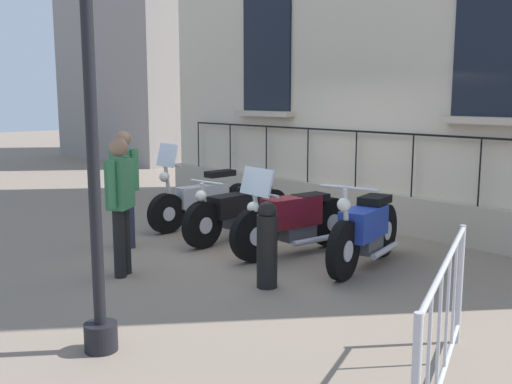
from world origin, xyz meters
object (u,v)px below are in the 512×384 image
(motorcycle_silver, at_px, (204,201))
(motorcycle_maroon, at_px, (293,220))
(pedestrian_standing, at_px, (120,199))
(pedestrian_walking, at_px, (124,182))
(lamppost, at_px, (87,32))
(motorcycle_black, at_px, (239,211))
(motorcycle_blue, at_px, (365,232))
(crowd_barrier, at_px, (443,326))
(bollard, at_px, (267,244))

(motorcycle_silver, relative_size, motorcycle_maroon, 1.05)
(pedestrian_standing, bearing_deg, motorcycle_maroon, 162.28)
(pedestrian_walking, bearing_deg, lamppost, 56.23)
(motorcycle_silver, bearing_deg, motorcycle_black, 81.59)
(motorcycle_maroon, distance_m, pedestrian_walking, 2.43)
(motorcycle_blue, xyz_separation_m, pedestrian_standing, (2.40, -1.76, 0.47))
(motorcycle_silver, distance_m, lamppost, 5.34)
(motorcycle_blue, bearing_deg, pedestrian_walking, -60.20)
(motorcycle_silver, distance_m, pedestrian_standing, 2.87)
(motorcycle_black, xyz_separation_m, crowd_barrier, (2.12, 4.59, 0.14))
(crowd_barrier, relative_size, pedestrian_walking, 1.28)
(pedestrian_standing, distance_m, pedestrian_walking, 1.37)
(motorcycle_silver, distance_m, motorcycle_black, 1.07)
(crowd_barrier, height_order, pedestrian_walking, pedestrian_walking)
(motorcycle_black, height_order, crowd_barrier, crowd_barrier)
(motorcycle_black, bearing_deg, motorcycle_silver, -98.41)
(crowd_barrier, height_order, pedestrian_standing, pedestrian_standing)
(motorcycle_black, distance_m, crowd_barrier, 5.06)
(motorcycle_silver, relative_size, pedestrian_walking, 1.32)
(lamppost, bearing_deg, motorcycle_blue, 180.00)
(motorcycle_maroon, height_order, lamppost, lamppost)
(lamppost, bearing_deg, crowd_barrier, 119.15)
(motorcycle_silver, distance_m, bollard, 3.32)
(lamppost, distance_m, pedestrian_walking, 3.90)
(motorcycle_maroon, bearing_deg, motorcycle_black, -91.18)
(motorcycle_blue, bearing_deg, bollard, -10.45)
(motorcycle_silver, relative_size, pedestrian_standing, 1.32)
(motorcycle_black, distance_m, pedestrian_standing, 2.33)
(motorcycle_black, xyz_separation_m, pedestrian_standing, (2.23, 0.44, 0.51))
(motorcycle_silver, distance_m, pedestrian_walking, 1.77)
(motorcycle_black, height_order, pedestrian_standing, pedestrian_standing)
(motorcycle_black, distance_m, lamppost, 4.65)
(crowd_barrier, bearing_deg, motorcycle_blue, -133.81)
(motorcycle_black, height_order, bollard, bollard)
(pedestrian_standing, bearing_deg, motorcycle_black, -168.76)
(motorcycle_silver, bearing_deg, motorcycle_blue, 90.25)
(motorcycle_blue, xyz_separation_m, pedestrian_walking, (1.67, -2.92, 0.47))
(pedestrian_walking, bearing_deg, motorcycle_black, 154.38)
(motorcycle_black, distance_m, motorcycle_blue, 2.21)
(motorcycle_black, distance_m, pedestrian_walking, 1.74)
(motorcycle_maroon, bearing_deg, crowd_barrier, 58.64)
(lamppost, height_order, bollard, lamppost)
(motorcycle_maroon, xyz_separation_m, pedestrian_standing, (2.21, -0.71, 0.46))
(motorcycle_black, height_order, motorcycle_maroon, motorcycle_maroon)
(bollard, xyz_separation_m, pedestrian_walking, (0.24, -2.66, 0.44))
(motorcycle_silver, relative_size, crowd_barrier, 1.03)
(pedestrian_standing, bearing_deg, pedestrian_walking, -122.02)
(lamppost, relative_size, pedestrian_standing, 2.53)
(motorcycle_black, relative_size, crowd_barrier, 1.02)
(motorcycle_maroon, distance_m, bollard, 1.47)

